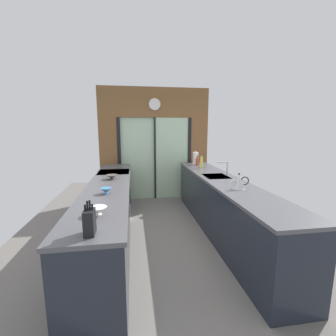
% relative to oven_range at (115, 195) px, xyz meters
% --- Properties ---
extents(ground_plane, '(5.04, 7.60, 0.02)m').
position_rel_oven_range_xyz_m(ground_plane, '(0.91, -0.65, -0.47)').
color(ground_plane, slate).
extents(back_wall_unit, '(2.64, 0.12, 2.70)m').
position_rel_oven_range_xyz_m(back_wall_unit, '(0.91, 1.15, 1.07)').
color(back_wall_unit, brown).
rests_on(back_wall_unit, ground_plane).
extents(left_counter_run, '(0.62, 3.80, 0.92)m').
position_rel_oven_range_xyz_m(left_counter_run, '(-0.00, -1.12, 0.01)').
color(left_counter_run, '#1E232D').
rests_on(left_counter_run, ground_plane).
extents(right_counter_run, '(0.62, 3.80, 0.92)m').
position_rel_oven_range_xyz_m(right_counter_run, '(1.82, -0.95, 0.01)').
color(right_counter_run, '#1E232D').
rests_on(right_counter_run, ground_plane).
extents(sink_faucet, '(0.19, 0.02, 0.25)m').
position_rel_oven_range_xyz_m(sink_faucet, '(1.96, -0.70, 0.63)').
color(sink_faucet, '#B7BABC').
rests_on(sink_faucet, right_counter_run).
extents(oven_range, '(0.60, 0.60, 0.92)m').
position_rel_oven_range_xyz_m(oven_range, '(0.00, 0.00, 0.00)').
color(oven_range, '#B7BABC').
rests_on(oven_range, ground_plane).
extents(mixing_bowl_near, '(0.18, 0.18, 0.08)m').
position_rel_oven_range_xyz_m(mixing_bowl_near, '(0.02, -2.26, 0.51)').
color(mixing_bowl_near, silver).
rests_on(mixing_bowl_near, left_counter_run).
extents(mixing_bowl_mid, '(0.15, 0.15, 0.08)m').
position_rel_oven_range_xyz_m(mixing_bowl_mid, '(0.02, -1.53, 0.51)').
color(mixing_bowl_mid, teal).
rests_on(mixing_bowl_mid, left_counter_run).
extents(mixing_bowl_far, '(0.20, 0.20, 0.07)m').
position_rel_oven_range_xyz_m(mixing_bowl_far, '(0.02, -0.67, 0.50)').
color(mixing_bowl_far, '#514C47').
rests_on(mixing_bowl_far, left_counter_run).
extents(knife_block, '(0.08, 0.14, 0.28)m').
position_rel_oven_range_xyz_m(knife_block, '(0.02, -2.67, 0.57)').
color(knife_block, black).
rests_on(knife_block, left_counter_run).
extents(kettle, '(0.27, 0.19, 0.22)m').
position_rel_oven_range_xyz_m(kettle, '(1.80, -1.56, 0.56)').
color(kettle, '#B7BABC').
rests_on(kettle, right_counter_run).
extents(soap_bottle_near, '(0.06, 0.06, 0.27)m').
position_rel_oven_range_xyz_m(soap_bottle_near, '(1.80, 0.17, 0.58)').
color(soap_bottle_near, '#D1CC4C').
rests_on(soap_bottle_near, right_counter_run).
extents(soap_bottle_far, '(0.07, 0.07, 0.21)m').
position_rel_oven_range_xyz_m(soap_bottle_far, '(1.80, 0.49, 0.55)').
color(soap_bottle_far, '#B23D2D').
rests_on(soap_bottle_far, right_counter_run).
extents(paper_towel_roll, '(0.15, 0.15, 0.31)m').
position_rel_oven_range_xyz_m(paper_towel_roll, '(1.80, 0.65, 0.60)').
color(paper_towel_roll, '#B7BABC').
rests_on(paper_towel_roll, right_counter_run).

